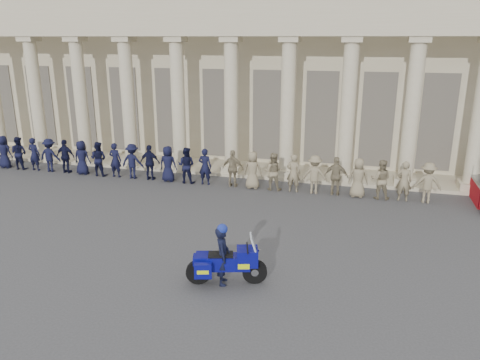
# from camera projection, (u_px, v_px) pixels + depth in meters

# --- Properties ---
(ground) EXTENTS (90.00, 90.00, 0.00)m
(ground) POSITION_uv_depth(u_px,v_px,m) (200.00, 247.00, 14.56)
(ground) COLOR #39393B
(ground) RESTS_ON ground
(building) EXTENTS (40.00, 12.50, 9.00)m
(building) POSITION_uv_depth(u_px,v_px,m) (286.00, 69.00, 26.85)
(building) COLOR #B9AC8A
(building) RESTS_ON ground
(officer_rank) EXTENTS (23.18, 0.61, 1.62)m
(officer_rank) POSITION_uv_depth(u_px,v_px,m) (164.00, 164.00, 21.01)
(officer_rank) COLOR black
(officer_rank) RESTS_ON ground
(motorcycle) EXTENTS (2.10, 1.13, 1.38)m
(motorcycle) POSITION_uv_depth(u_px,v_px,m) (227.00, 263.00, 12.24)
(motorcycle) COLOR black
(motorcycle) RESTS_ON ground
(rider) EXTENTS (0.53, 0.67, 1.69)m
(rider) POSITION_uv_depth(u_px,v_px,m) (223.00, 254.00, 12.16)
(rider) COLOR black
(rider) RESTS_ON ground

